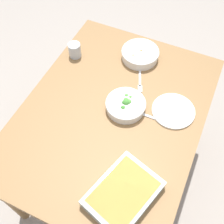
% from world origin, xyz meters
% --- Properties ---
extents(ground_plane, '(6.00, 6.00, 0.00)m').
position_xyz_m(ground_plane, '(0.00, 0.00, 0.00)').
color(ground_plane, '#9E9389').
extents(dining_table, '(1.20, 0.90, 0.74)m').
position_xyz_m(dining_table, '(0.00, 0.00, 0.65)').
color(dining_table, olive).
rests_on(dining_table, ground_plane).
extents(stew_bowl, '(0.22, 0.22, 0.06)m').
position_xyz_m(stew_bowl, '(0.42, 0.01, 0.77)').
color(stew_bowl, silver).
rests_on(stew_bowl, dining_table).
extents(broccoli_bowl, '(0.21, 0.21, 0.07)m').
position_xyz_m(broccoli_bowl, '(0.05, -0.05, 0.77)').
color(broccoli_bowl, silver).
rests_on(broccoli_bowl, dining_table).
extents(baking_dish, '(0.35, 0.30, 0.06)m').
position_xyz_m(baking_dish, '(-0.37, -0.22, 0.77)').
color(baking_dish, silver).
rests_on(baking_dish, dining_table).
extents(drink_cup, '(0.07, 0.07, 0.08)m').
position_xyz_m(drink_cup, '(0.28, 0.36, 0.78)').
color(drink_cup, '#B2BCC6').
rests_on(drink_cup, dining_table).
extents(side_plate, '(0.22, 0.22, 0.01)m').
position_xyz_m(side_plate, '(0.13, -0.28, 0.75)').
color(side_plate, silver).
rests_on(side_plate, dining_table).
extents(spoon_by_stew, '(0.17, 0.09, 0.01)m').
position_xyz_m(spoon_by_stew, '(0.38, -0.01, 0.74)').
color(spoon_by_stew, silver).
rests_on(spoon_by_stew, dining_table).
extents(spoon_by_broccoli, '(0.03, 0.18, 0.01)m').
position_xyz_m(spoon_by_broccoli, '(0.05, -0.16, 0.74)').
color(spoon_by_broccoli, silver).
rests_on(spoon_by_broccoli, dining_table).
extents(fork_on_table, '(0.17, 0.08, 0.01)m').
position_xyz_m(fork_on_table, '(0.25, -0.06, 0.74)').
color(fork_on_table, silver).
rests_on(fork_on_table, dining_table).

